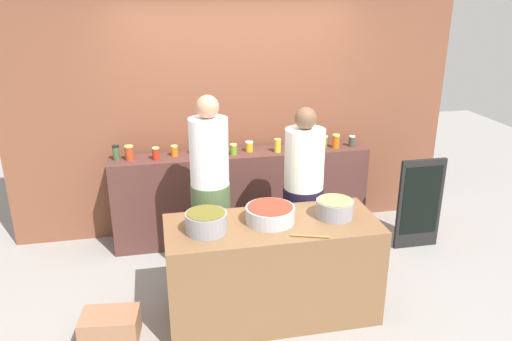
{
  "coord_description": "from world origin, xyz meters",
  "views": [
    {
      "loc": [
        -0.85,
        -3.76,
        2.6
      ],
      "look_at": [
        0.0,
        0.35,
        1.05
      ],
      "focal_mm": 35.07,
      "sensor_mm": 36.0,
      "label": 1
    }
  ],
  "objects_px": {
    "preserve_jar_11": "(336,141)",
    "chalkboard_sign": "(420,204)",
    "preserve_jar_7": "(249,146)",
    "bread_crate": "(110,327)",
    "cooking_pot_left": "(206,222)",
    "cook_in_cap": "(303,203)",
    "preserve_jar_2": "(156,154)",
    "wooden_spoon": "(310,236)",
    "preserve_jar_0": "(116,153)",
    "cooking_pot_center": "(270,214)",
    "preserve_jar_3": "(174,151)",
    "preserve_jar_4": "(195,148)",
    "preserve_jar_8": "(278,145)",
    "preserve_jar_10": "(324,141)",
    "preserve_jar_1": "(129,153)",
    "preserve_jar_6": "(233,149)",
    "preserve_jar_5": "(214,148)",
    "cook_with_tongs": "(211,201)",
    "preserve_jar_12": "(352,141)",
    "cooking_pot_right": "(334,208)",
    "preserve_jar_9": "(301,143)"
  },
  "relations": [
    {
      "from": "preserve_jar_3",
      "to": "preserve_jar_8",
      "type": "distance_m",
      "value": 1.06
    },
    {
      "from": "preserve_jar_0",
      "to": "cooking_pot_left",
      "type": "xyz_separation_m",
      "value": [
        0.73,
        -1.46,
        -0.13
      ]
    },
    {
      "from": "preserve_jar_11",
      "to": "cook_with_tongs",
      "type": "distance_m",
      "value": 1.63
    },
    {
      "from": "preserve_jar_0",
      "to": "cooking_pot_center",
      "type": "xyz_separation_m",
      "value": [
        1.24,
        -1.39,
        -0.15
      ]
    },
    {
      "from": "preserve_jar_6",
      "to": "cooking_pot_left",
      "type": "relative_size",
      "value": 0.35
    },
    {
      "from": "preserve_jar_8",
      "to": "cook_in_cap",
      "type": "relative_size",
      "value": 0.09
    },
    {
      "from": "preserve_jar_1",
      "to": "cooking_pot_right",
      "type": "distance_m",
      "value": 2.16
    },
    {
      "from": "preserve_jar_2",
      "to": "wooden_spoon",
      "type": "relative_size",
      "value": 0.43
    },
    {
      "from": "preserve_jar_3",
      "to": "preserve_jar_11",
      "type": "xyz_separation_m",
      "value": [
        1.7,
        -0.08,
        0.02
      ]
    },
    {
      "from": "preserve_jar_3",
      "to": "preserve_jar_7",
      "type": "bearing_deg",
      "value": -0.51
    },
    {
      "from": "preserve_jar_9",
      "to": "bread_crate",
      "type": "bearing_deg",
      "value": -143.34
    },
    {
      "from": "preserve_jar_4",
      "to": "bread_crate",
      "type": "relative_size",
      "value": 0.3
    },
    {
      "from": "preserve_jar_9",
      "to": "preserve_jar_7",
      "type": "bearing_deg",
      "value": 173.17
    },
    {
      "from": "preserve_jar_11",
      "to": "chalkboard_sign",
      "type": "height_order",
      "value": "preserve_jar_11"
    },
    {
      "from": "preserve_jar_6",
      "to": "preserve_jar_10",
      "type": "distance_m",
      "value": 1.0
    },
    {
      "from": "preserve_jar_3",
      "to": "preserve_jar_7",
      "type": "relative_size",
      "value": 1.03
    },
    {
      "from": "preserve_jar_9",
      "to": "cooking_pot_center",
      "type": "height_order",
      "value": "preserve_jar_9"
    },
    {
      "from": "preserve_jar_1",
      "to": "cook_in_cap",
      "type": "relative_size",
      "value": 0.09
    },
    {
      "from": "preserve_jar_4",
      "to": "preserve_jar_6",
      "type": "xyz_separation_m",
      "value": [
        0.38,
        -0.09,
        -0.01
      ]
    },
    {
      "from": "preserve_jar_11",
      "to": "bread_crate",
      "type": "height_order",
      "value": "preserve_jar_11"
    },
    {
      "from": "preserve_jar_1",
      "to": "cooking_pot_center",
      "type": "bearing_deg",
      "value": -50.73
    },
    {
      "from": "preserve_jar_5",
      "to": "preserve_jar_10",
      "type": "bearing_deg",
      "value": -0.28
    },
    {
      "from": "preserve_jar_7",
      "to": "bread_crate",
      "type": "distance_m",
      "value": 2.25
    },
    {
      "from": "preserve_jar_5",
      "to": "bread_crate",
      "type": "relative_size",
      "value": 0.24
    },
    {
      "from": "preserve_jar_6",
      "to": "preserve_jar_8",
      "type": "bearing_deg",
      "value": -0.63
    },
    {
      "from": "cook_with_tongs",
      "to": "cooking_pot_center",
      "type": "bearing_deg",
      "value": -55.29
    },
    {
      "from": "preserve_jar_5",
      "to": "preserve_jar_11",
      "type": "bearing_deg",
      "value": -3.72
    },
    {
      "from": "preserve_jar_10",
      "to": "preserve_jar_12",
      "type": "relative_size",
      "value": 1.01
    },
    {
      "from": "preserve_jar_4",
      "to": "chalkboard_sign",
      "type": "height_order",
      "value": "preserve_jar_4"
    },
    {
      "from": "preserve_jar_7",
      "to": "cook_in_cap",
      "type": "distance_m",
      "value": 0.98
    },
    {
      "from": "preserve_jar_6",
      "to": "preserve_jar_11",
      "type": "distance_m",
      "value": 1.11
    },
    {
      "from": "preserve_jar_5",
      "to": "wooden_spoon",
      "type": "xyz_separation_m",
      "value": [
        0.5,
        -1.73,
        -0.18
      ]
    },
    {
      "from": "preserve_jar_8",
      "to": "wooden_spoon",
      "type": "distance_m",
      "value": 1.65
    },
    {
      "from": "preserve_jar_0",
      "to": "wooden_spoon",
      "type": "distance_m",
      "value": 2.27
    },
    {
      "from": "preserve_jar_1",
      "to": "cook_with_tongs",
      "type": "height_order",
      "value": "cook_with_tongs"
    },
    {
      "from": "preserve_jar_5",
      "to": "preserve_jar_10",
      "type": "relative_size",
      "value": 0.9
    },
    {
      "from": "cooking_pot_left",
      "to": "chalkboard_sign",
      "type": "distance_m",
      "value": 2.48
    },
    {
      "from": "preserve_jar_7",
      "to": "chalkboard_sign",
      "type": "relative_size",
      "value": 0.11
    },
    {
      "from": "preserve_jar_7",
      "to": "cooking_pot_left",
      "type": "height_order",
      "value": "preserve_jar_7"
    },
    {
      "from": "preserve_jar_4",
      "to": "cook_with_tongs",
      "type": "relative_size",
      "value": 0.07
    },
    {
      "from": "preserve_jar_6",
      "to": "cooking_pot_right",
      "type": "height_order",
      "value": "preserve_jar_6"
    },
    {
      "from": "preserve_jar_8",
      "to": "chalkboard_sign",
      "type": "relative_size",
      "value": 0.14
    },
    {
      "from": "wooden_spoon",
      "to": "preserve_jar_0",
      "type": "bearing_deg",
      "value": 130.74
    },
    {
      "from": "cooking_pot_left",
      "to": "cook_in_cap",
      "type": "distance_m",
      "value": 1.13
    },
    {
      "from": "preserve_jar_0",
      "to": "cook_with_tongs",
      "type": "xyz_separation_m",
      "value": [
        0.84,
        -0.8,
        -0.25
      ]
    },
    {
      "from": "preserve_jar_2",
      "to": "preserve_jar_10",
      "type": "distance_m",
      "value": 1.78
    },
    {
      "from": "preserve_jar_8",
      "to": "preserve_jar_10",
      "type": "xyz_separation_m",
      "value": [
        0.54,
        0.09,
        -0.01
      ]
    },
    {
      "from": "preserve_jar_5",
      "to": "chalkboard_sign",
      "type": "bearing_deg",
      "value": -16.95
    },
    {
      "from": "preserve_jar_1",
      "to": "preserve_jar_10",
      "type": "bearing_deg",
      "value": 1.04
    },
    {
      "from": "preserve_jar_5",
      "to": "cooking_pot_left",
      "type": "height_order",
      "value": "preserve_jar_5"
    }
  ]
}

